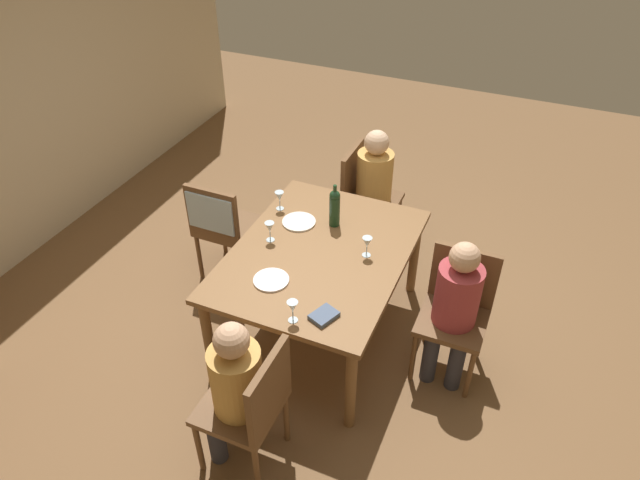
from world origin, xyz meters
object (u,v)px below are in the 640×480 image
wine_glass_centre (279,197)px  dining_table (320,261)px  person_man_guest (377,183)px  dinner_plate_guest_left (299,222)px  chair_left_end (253,403)px  dinner_plate_host (271,280)px  chair_right_end (364,192)px  chair_near (457,304)px  person_woman_host (233,385)px  wine_glass_near_right (367,243)px  chair_far_right (219,220)px  wine_bottle_tall_green (335,207)px  wine_glass_near_left (270,228)px  person_man_bearded (455,304)px  handbag (252,237)px  wine_glass_far (293,307)px

wine_glass_centre → dining_table: bearing=-126.7°
person_man_guest → dinner_plate_guest_left: bearing=-18.6°
chair_left_end → dinner_plate_host: size_ratio=3.96×
chair_right_end → chair_near: bearing=44.4°
person_woman_host → wine_glass_near_right: (1.24, -0.33, 0.21)m
person_man_guest → chair_far_right: bearing=-46.6°
dining_table → chair_near: (0.09, -0.96, -0.13)m
chair_far_right → wine_bottle_tall_green: bearing=6.8°
wine_glass_near_left → dinner_plate_guest_left: (0.27, -0.10, -0.10)m
dining_table → wine_glass_near_right: bearing=-74.0°
person_man_bearded → wine_bottle_tall_green: bearing=-20.0°
chair_right_end → handbag: (-0.45, 0.87, -0.42)m
handbag → chair_right_end: bearing=-62.4°
person_woman_host → person_man_bearded: size_ratio=1.00×
person_man_bearded → wine_glass_near_left: size_ratio=7.37×
wine_glass_centre → dinner_plate_guest_left: (-0.11, -0.21, -0.10)m
wine_bottle_tall_green → wine_glass_far: 1.01m
person_man_guest → wine_bottle_tall_green: bearing=-3.9°
wine_glass_near_left → wine_glass_far: bearing=-143.3°
wine_glass_near_left → chair_far_right: bearing=67.6°
wine_glass_near_right → handbag: wine_glass_near_right is taller
wine_glass_centre → dinner_plate_host: wine_glass_centre is taller
dining_table → wine_bottle_tall_green: 0.41m
person_woman_host → wine_glass_near_left: size_ratio=7.39×
chair_left_end → wine_glass_centre: chair_left_end is taller
wine_glass_near_right → handbag: 1.59m
wine_glass_far → wine_bottle_tall_green: bearing=8.1°
chair_far_right → wine_glass_centre: (0.14, -0.47, 0.26)m
chair_near → dinner_plate_host: bearing=23.5°
wine_glass_near_left → person_man_bearded: bearing=-90.4°
chair_right_end → person_man_bearded: (-1.18, -1.04, 0.11)m
wine_bottle_tall_green → wine_glass_far: bearing=-171.9°
person_man_bearded → wine_glass_centre: 1.51m
wine_glass_centre → chair_near: bearing=-100.7°
person_man_bearded → person_man_guest: bearing=-51.7°
chair_far_right → person_man_guest: 1.35m
chair_left_end → wine_glass_far: chair_left_end is taller
wine_glass_far → handbag: bearing=38.1°
person_man_guest → wine_glass_centre: 0.96m
chair_near → chair_right_end: bearing=-45.6°
wine_bottle_tall_green → wine_glass_far: size_ratio=2.25×
chair_near → wine_glass_centre: size_ratio=6.17×
wine_glass_near_right → handbag: bearing=64.2°
wine_bottle_tall_green → dinner_plate_guest_left: bearing=108.1°
chair_far_right → dinner_plate_guest_left: chair_far_right is taller
wine_bottle_tall_green → handbag: wine_bottle_tall_green is taller
wine_glass_far → person_woman_host: bearing=164.1°
wine_bottle_tall_green → dinner_plate_guest_left: wine_bottle_tall_green is taller
chair_right_end → wine_glass_near_right: size_ratio=6.17×
person_man_guest → wine_glass_far: 1.83m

